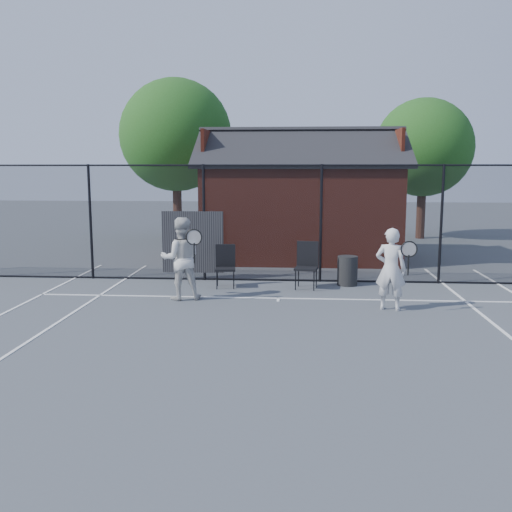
# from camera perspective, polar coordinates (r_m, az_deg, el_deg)

# --- Properties ---
(ground) EXTENTS (80.00, 80.00, 0.00)m
(ground) POSITION_cam_1_polar(r_m,az_deg,el_deg) (9.96, 1.67, -8.17)
(ground) COLOR #4D5258
(ground) RESTS_ON ground
(court_lines) EXTENTS (11.02, 18.00, 0.01)m
(court_lines) POSITION_cam_1_polar(r_m,az_deg,el_deg) (8.70, 1.28, -10.67)
(court_lines) COLOR white
(court_lines) RESTS_ON ground
(fence) EXTENTS (22.04, 3.00, 3.00)m
(fence) POSITION_cam_1_polar(r_m,az_deg,el_deg) (14.60, 1.37, 3.07)
(fence) COLOR black
(fence) RESTS_ON ground
(clubhouse) EXTENTS (6.50, 4.36, 4.19)m
(clubhouse) POSITION_cam_1_polar(r_m,az_deg,el_deg) (18.56, 4.47, 4.77)
(clubhouse) COLOR maroon
(clubhouse) RESTS_ON ground
(tree_left) EXTENTS (4.48, 4.48, 6.44)m
(tree_left) POSITION_cam_1_polar(r_m,az_deg,el_deg) (23.57, -8.02, 11.85)
(tree_left) COLOR black
(tree_left) RESTS_ON ground
(tree_right) EXTENTS (3.97, 3.97, 5.70)m
(tree_right) POSITION_cam_1_polar(r_m,az_deg,el_deg) (24.56, 16.42, 10.33)
(tree_right) COLOR black
(tree_right) RESTS_ON ground
(player_front) EXTENTS (0.81, 0.64, 1.71)m
(player_front) POSITION_cam_1_polar(r_m,az_deg,el_deg) (11.99, 13.34, -1.28)
(player_front) COLOR silver
(player_front) RESTS_ON ground
(player_back) EXTENTS (1.06, 0.89, 1.83)m
(player_back) POSITION_cam_1_polar(r_m,az_deg,el_deg) (12.73, -7.51, -0.25)
(player_back) COLOR silver
(player_back) RESTS_ON ground
(chair_left) EXTENTS (0.54, 0.56, 1.02)m
(chair_left) POSITION_cam_1_polar(r_m,az_deg,el_deg) (13.93, -3.09, -1.11)
(chair_left) COLOR black
(chair_left) RESTS_ON ground
(chair_right) EXTENTS (0.61, 0.63, 1.11)m
(chair_right) POSITION_cam_1_polar(r_m,az_deg,el_deg) (13.82, 5.04, -1.02)
(chair_right) COLOR black
(chair_right) RESTS_ON ground
(waste_bin) EXTENTS (0.52, 0.52, 0.73)m
(waste_bin) POSITION_cam_1_polar(r_m,az_deg,el_deg) (14.40, 9.13, -1.46)
(waste_bin) COLOR black
(waste_bin) RESTS_ON ground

